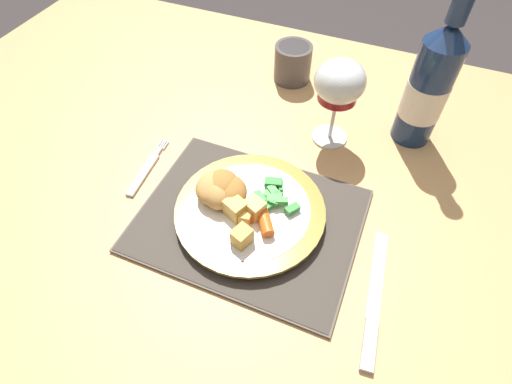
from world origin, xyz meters
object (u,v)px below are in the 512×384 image
Objects in this scene: wine_glass at (339,85)px; bottle at (429,86)px; dining_table at (237,210)px; table_knife at (373,307)px; dinner_plate at (250,211)px; drinking_cup at (293,62)px; fork at (146,171)px.

bottle is at bearing 24.65° from wine_glass.
dining_table is 6.86× the size of table_knife.
dinner_plate is 0.23m from table_knife.
drinking_cup reaches higher than table_knife.
dinner_plate is at bearing -80.70° from drinking_cup.
wine_glass is at bearing 115.91° from table_knife.
wine_glass is at bearing -49.54° from drinking_cup.
dinner_plate reaches higher than fork.
wine_glass is (0.12, 0.17, 0.19)m from dining_table.
table_knife is at bearing -12.94° from fork.
bottle is (0.42, 0.27, 0.11)m from fork.
drinking_cup is (0.15, 0.36, 0.04)m from fork.
bottle reaches higher than dinner_plate.
wine_glass is at bearing 73.85° from dinner_plate.
dinner_plate is 0.37m from bottle.
dinner_plate is at bearing -125.09° from bottle.
dinner_plate is 1.69× the size of fork.
drinking_cup is (-0.06, 0.38, 0.02)m from dinner_plate.
dining_table is at bearing 133.12° from dinner_plate.
fork is 0.39m from drinking_cup.
wine_glass reaches higher than table_knife.
fork is 0.37m from wine_glass.
bottle reaches higher than table_knife.
bottle reaches higher than fork.
table_knife is at bearing -64.09° from wine_glass.
drinking_cup is at bearing 121.26° from table_knife.
table_knife is (0.22, -0.08, -0.01)m from dinner_plate.
bottle reaches higher than dining_table.
table_knife is 0.54m from drinking_cup.
fork is (-0.21, 0.02, -0.01)m from dinner_plate.
wine_glass is 0.21m from drinking_cup.
drinking_cup is (-0.01, 0.33, 0.12)m from dining_table.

